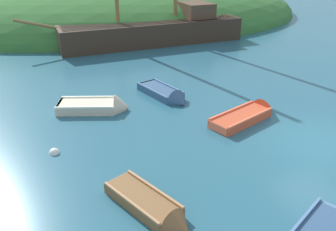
# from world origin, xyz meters

# --- Properties ---
(ground_plane) EXTENTS (120.00, 120.00, 0.00)m
(ground_plane) POSITION_xyz_m (0.00, 0.00, 0.00)
(ground_plane) COLOR #285B70
(shore_hill) EXTENTS (41.37, 27.65, 8.93)m
(shore_hill) POSITION_xyz_m (-3.61, 29.36, 0.00)
(shore_hill) COLOR #387033
(shore_hill) RESTS_ON ground
(sailing_ship) EXTENTS (16.79, 5.25, 13.20)m
(sailing_ship) POSITION_xyz_m (-2.12, 17.11, 0.64)
(sailing_ship) COLOR #38281E
(sailing_ship) RESTS_ON ground
(rowboat_outer_left) EXTENTS (2.25, 3.19, 0.92)m
(rowboat_outer_left) POSITION_xyz_m (-7.00, -1.89, 0.11)
(rowboat_outer_left) COLOR brown
(rowboat_outer_left) RESTS_ON ground
(rowboat_outer_right) EXTENTS (3.44, 2.06, 1.21)m
(rowboat_outer_right) POSITION_xyz_m (-7.66, 5.47, 0.14)
(rowboat_outer_right) COLOR beige
(rowboat_outer_right) RESTS_ON ground
(rowboat_far) EXTENTS (3.77, 2.43, 1.03)m
(rowboat_far) POSITION_xyz_m (-1.49, 2.74, 0.13)
(rowboat_far) COLOR #C64C2D
(rowboat_far) RESTS_ON ground
(rowboat_portside) EXTENTS (2.16, 3.40, 1.06)m
(rowboat_portside) POSITION_xyz_m (-4.28, 6.00, 0.11)
(rowboat_portside) COLOR #335175
(rowboat_portside) RESTS_ON ground
(buoy_white) EXTENTS (0.38, 0.38, 0.38)m
(buoy_white) POSITION_xyz_m (-9.66, 2.20, 0.00)
(buoy_white) COLOR white
(buoy_white) RESTS_ON ground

